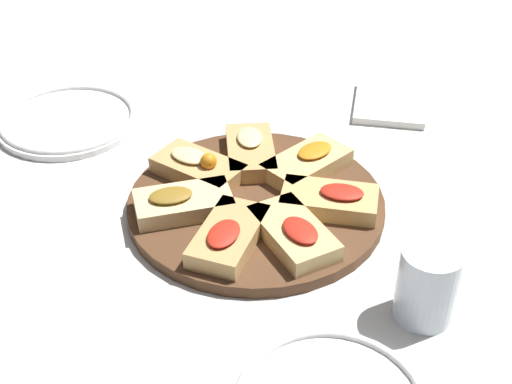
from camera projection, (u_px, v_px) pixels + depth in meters
name	position (u px, v px, depth m)	size (l,w,h in m)	color
ground_plane	(256.00, 209.00, 0.92)	(3.00, 3.00, 0.00)	silver
serving_board	(256.00, 204.00, 0.92)	(0.33, 0.33, 0.02)	#51331E
focaccia_slice_0	(330.00, 200.00, 0.89)	(0.10, 0.13, 0.03)	tan
focaccia_slice_1	(307.00, 163.00, 0.96)	(0.12, 0.13, 0.03)	#DBB775
focaccia_slice_2	(250.00, 151.00, 0.98)	(0.13, 0.07, 0.03)	tan
focaccia_slice_3	(198.00, 167.00, 0.95)	(0.13, 0.13, 0.04)	tan
focaccia_slice_4	(182.00, 203.00, 0.89)	(0.07, 0.12, 0.03)	#E5C689
focaccia_slice_5	(228.00, 236.00, 0.83)	(0.14, 0.11, 0.03)	tan
focaccia_slice_6	(294.00, 233.00, 0.84)	(0.13, 0.10, 0.03)	#DBB775
plate_right	(68.00, 120.00, 1.09)	(0.21, 0.21, 0.02)	white
water_glass	(427.00, 284.00, 0.75)	(0.06, 0.06, 0.09)	silver
napkin_stack	(390.00, 104.00, 1.14)	(0.13, 0.11, 0.01)	white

